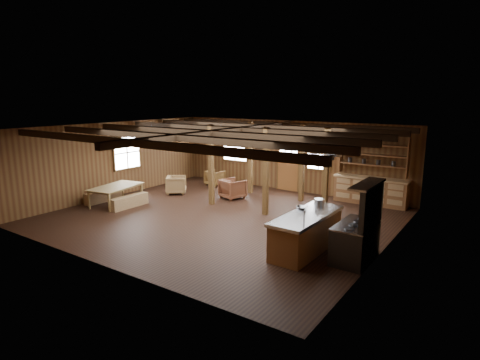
% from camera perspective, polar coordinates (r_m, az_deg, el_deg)
% --- Properties ---
extents(room, '(10.04, 9.04, 2.84)m').
position_cam_1_polar(room, '(12.41, -2.65, 0.96)').
color(room, black).
rests_on(room, ground).
extents(ceiling_joists, '(9.80, 8.82, 0.18)m').
position_cam_1_polar(ceiling_joists, '(12.38, -2.21, 6.91)').
color(ceiling_joists, black).
rests_on(ceiling_joists, ceiling).
extents(timber_posts, '(3.95, 2.35, 2.80)m').
position_cam_1_polar(timber_posts, '(13.84, 4.26, 2.07)').
color(timber_posts, '#3F2812').
rests_on(timber_posts, floor).
extents(back_door, '(1.02, 0.08, 2.15)m').
position_cam_1_polar(back_door, '(16.22, 6.86, 1.60)').
color(back_door, brown).
rests_on(back_door, floor).
extents(window_back_left, '(1.32, 0.06, 1.32)m').
position_cam_1_polar(window_back_left, '(17.46, -0.68, 4.79)').
color(window_back_left, white).
rests_on(window_back_left, wall_back).
extents(window_back_right, '(1.02, 0.06, 1.32)m').
position_cam_1_polar(window_back_right, '(15.57, 11.19, 3.71)').
color(window_back_right, white).
rests_on(window_back_right, wall_back).
extents(window_left, '(0.14, 1.24, 1.32)m').
position_cam_1_polar(window_left, '(16.14, -15.81, 3.77)').
color(window_left, white).
rests_on(window_left, wall_back).
extents(notice_boards, '(1.08, 0.03, 0.90)m').
position_cam_1_polar(notice_boards, '(16.84, 2.39, 4.66)').
color(notice_boards, beige).
rests_on(notice_boards, wall_back).
extents(back_counter, '(2.55, 0.60, 2.45)m').
position_cam_1_polar(back_counter, '(14.82, 18.11, -0.99)').
color(back_counter, brown).
rests_on(back_counter, floor).
extents(pendant_lamps, '(1.86, 2.36, 0.66)m').
position_cam_1_polar(pendant_lamps, '(14.47, -7.46, 5.83)').
color(pendant_lamps, '#323235').
rests_on(pendant_lamps, ceiling).
extents(pot_rack, '(0.37, 3.00, 0.45)m').
position_cam_1_polar(pot_rack, '(10.92, 13.12, 3.70)').
color(pot_rack, '#323235').
rests_on(pot_rack, ceiling).
extents(kitchen_island, '(0.94, 2.52, 1.20)m').
position_cam_1_polar(kitchen_island, '(10.01, 9.43, -7.36)').
color(kitchen_island, brown).
rests_on(kitchen_island, floor).
extents(step_stool, '(0.52, 0.41, 0.41)m').
position_cam_1_polar(step_stool, '(11.97, 11.54, -5.59)').
color(step_stool, olive).
rests_on(step_stool, floor).
extents(commercial_range, '(0.79, 1.50, 1.86)m').
position_cam_1_polar(commercial_range, '(9.66, 16.40, -7.58)').
color(commercial_range, '#323235').
rests_on(commercial_range, floor).
extents(dining_table, '(1.38, 2.05, 0.66)m').
position_cam_1_polar(dining_table, '(14.69, -17.06, -2.11)').
color(dining_table, olive).
rests_on(dining_table, floor).
extents(bench_wall, '(0.28, 1.48, 0.41)m').
position_cam_1_polar(bench_wall, '(15.30, -18.79, -2.17)').
color(bench_wall, olive).
rests_on(bench_wall, floor).
extents(bench_aisle, '(0.28, 1.47, 0.40)m').
position_cam_1_polar(bench_aisle, '(14.25, -15.46, -2.97)').
color(bench_aisle, olive).
rests_on(bench_aisle, floor).
extents(armchair_a, '(0.74, 0.76, 0.64)m').
position_cam_1_polar(armchair_a, '(17.18, -3.57, 0.33)').
color(armchair_a, brown).
rests_on(armchair_a, floor).
extents(armchair_b, '(1.00, 1.01, 0.74)m').
position_cam_1_polar(armchair_b, '(14.90, -1.04, -1.24)').
color(armchair_b, '#5B2F1B').
rests_on(armchair_b, floor).
extents(armchair_c, '(1.05, 1.05, 0.69)m').
position_cam_1_polar(armchair_c, '(15.85, -9.05, -0.68)').
color(armchair_c, olive).
rests_on(armchair_c, floor).
extents(counter_pot, '(0.27, 0.27, 0.16)m').
position_cam_1_polar(counter_pot, '(10.74, 11.19, -3.06)').
color(counter_pot, '#AFB1B6').
rests_on(counter_pot, kitchen_island).
extents(bowl, '(0.29, 0.29, 0.07)m').
position_cam_1_polar(bowl, '(10.29, 8.74, -3.90)').
color(bowl, silver).
rests_on(bowl, kitchen_island).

